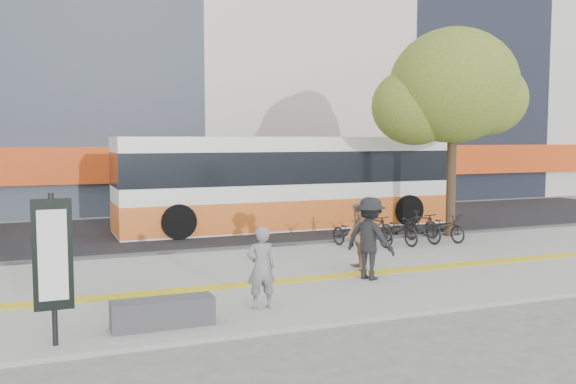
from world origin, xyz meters
name	(u,v)px	position (x,y,z in m)	size (l,w,h in m)	color
ground	(288,298)	(0.00, 0.00, 0.00)	(120.00, 120.00, 0.00)	#5F5F5B
sidewalk	(261,279)	(0.00, 1.50, 0.04)	(40.00, 7.00, 0.08)	gray
tactile_strip	(270,282)	(0.00, 1.00, 0.09)	(40.00, 0.45, 0.01)	yellow
street	(185,231)	(0.00, 9.00, 0.03)	(40.00, 8.00, 0.06)	black
curb	(218,250)	(0.00, 5.00, 0.07)	(40.00, 0.25, 0.14)	#373739
bench	(163,313)	(-2.60, -1.20, 0.30)	(1.60, 0.45, 0.45)	#373739
signboard	(53,257)	(-4.20, -1.51, 1.37)	(0.55, 0.10, 2.20)	black
street_tree	(450,89)	(7.18, 4.82, 4.51)	(4.40, 3.80, 6.31)	#352218
bus	(288,185)	(3.42, 8.50, 1.48)	(11.36, 2.69, 3.02)	white
bicycle_row	(399,229)	(4.96, 4.00, 0.50)	(3.87, 1.60, 0.89)	black
seated_woman	(261,268)	(-0.80, -0.75, 0.80)	(0.53, 0.35, 1.44)	black
pedestrian_tan	(359,236)	(2.30, 1.43, 0.84)	(0.74, 0.58, 1.52)	#A57952
pedestrian_dark	(370,238)	(2.08, 0.53, 0.95)	(1.12, 0.64, 1.74)	black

